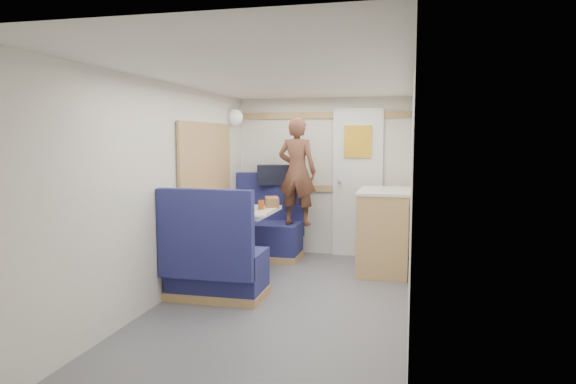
% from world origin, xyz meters
% --- Properties ---
extents(floor, '(4.50, 4.50, 0.00)m').
position_xyz_m(floor, '(0.00, 0.00, 0.00)').
color(floor, '#515156').
rests_on(floor, ground).
extents(ceiling, '(4.50, 4.50, 0.00)m').
position_xyz_m(ceiling, '(0.00, 0.00, 2.00)').
color(ceiling, silver).
rests_on(ceiling, wall_back).
extents(wall_back, '(2.20, 0.02, 2.00)m').
position_xyz_m(wall_back, '(0.00, 2.25, 1.00)').
color(wall_back, silver).
rests_on(wall_back, floor).
extents(wall_left, '(0.02, 4.50, 2.00)m').
position_xyz_m(wall_left, '(-1.10, 0.00, 1.00)').
color(wall_left, silver).
rests_on(wall_left, floor).
extents(wall_right, '(0.02, 4.50, 2.00)m').
position_xyz_m(wall_right, '(1.10, 0.00, 1.00)').
color(wall_right, silver).
rests_on(wall_right, floor).
extents(oak_trim_low, '(2.15, 0.02, 0.08)m').
position_xyz_m(oak_trim_low, '(0.00, 2.23, 0.85)').
color(oak_trim_low, '#A17748').
rests_on(oak_trim_low, wall_back).
extents(oak_trim_high, '(2.15, 0.02, 0.08)m').
position_xyz_m(oak_trim_high, '(0.00, 2.23, 1.78)').
color(oak_trim_high, '#A17748').
rests_on(oak_trim_high, wall_back).
extents(side_window, '(0.04, 1.30, 0.72)m').
position_xyz_m(side_window, '(-1.08, 1.00, 1.25)').
color(side_window, gray).
rests_on(side_window, wall_left).
extents(rear_door, '(0.62, 0.12, 1.86)m').
position_xyz_m(rear_door, '(0.45, 2.22, 0.97)').
color(rear_door, white).
rests_on(rear_door, wall_back).
extents(dinette_table, '(0.62, 0.92, 0.72)m').
position_xyz_m(dinette_table, '(-0.65, 1.00, 0.57)').
color(dinette_table, white).
rests_on(dinette_table, floor).
extents(bench_far, '(0.90, 0.59, 1.05)m').
position_xyz_m(bench_far, '(-0.65, 1.86, 0.30)').
color(bench_far, navy).
rests_on(bench_far, floor).
extents(bench_near, '(0.90, 0.59, 1.05)m').
position_xyz_m(bench_near, '(-0.65, 0.14, 0.30)').
color(bench_near, navy).
rests_on(bench_near, floor).
extents(ledge, '(0.90, 0.14, 0.04)m').
position_xyz_m(ledge, '(-0.65, 2.12, 0.88)').
color(ledge, '#A17748').
rests_on(ledge, bench_far).
extents(dome_light, '(0.20, 0.20, 0.20)m').
position_xyz_m(dome_light, '(-1.04, 1.85, 1.75)').
color(dome_light, white).
rests_on(dome_light, wall_left).
extents(galley_counter, '(0.57, 0.92, 0.92)m').
position_xyz_m(galley_counter, '(0.82, 1.55, 0.47)').
color(galley_counter, '#A17748').
rests_on(galley_counter, floor).
extents(person, '(0.51, 0.37, 1.29)m').
position_xyz_m(person, '(-0.23, 1.76, 1.09)').
color(person, brown).
rests_on(person, bench_far).
extents(duffel_bag, '(0.58, 0.40, 0.25)m').
position_xyz_m(duffel_bag, '(-0.56, 2.12, 1.03)').
color(duffel_bag, black).
rests_on(duffel_bag, ledge).
extents(tray, '(0.39, 0.45, 0.02)m').
position_xyz_m(tray, '(-0.47, 0.69, 0.73)').
color(tray, silver).
rests_on(tray, dinette_table).
extents(orange_fruit, '(0.07, 0.07, 0.07)m').
position_xyz_m(orange_fruit, '(-0.53, 0.87, 0.77)').
color(orange_fruit, orange).
rests_on(orange_fruit, tray).
extents(cheese_block, '(0.12, 0.08, 0.04)m').
position_xyz_m(cheese_block, '(-0.64, 0.86, 0.76)').
color(cheese_block, '#F7D88E').
rests_on(cheese_block, tray).
extents(wine_glass, '(0.08, 0.08, 0.17)m').
position_xyz_m(wine_glass, '(-0.71, 0.91, 0.84)').
color(wine_glass, white).
rests_on(wine_glass, dinette_table).
extents(tumbler_left, '(0.07, 0.07, 0.11)m').
position_xyz_m(tumbler_left, '(-0.83, 0.64, 0.77)').
color(tumbler_left, white).
rests_on(tumbler_left, dinette_table).
extents(tumbler_mid, '(0.07, 0.07, 0.11)m').
position_xyz_m(tumbler_mid, '(-0.80, 1.25, 0.78)').
color(tumbler_mid, white).
rests_on(tumbler_mid, dinette_table).
extents(beer_glass, '(0.07, 0.07, 0.11)m').
position_xyz_m(beer_glass, '(-0.47, 1.07, 0.77)').
color(beer_glass, '#914415').
rests_on(beer_glass, dinette_table).
extents(pepper_grinder, '(0.04, 0.04, 0.10)m').
position_xyz_m(pepper_grinder, '(-0.60, 1.12, 0.77)').
color(pepper_grinder, black).
rests_on(pepper_grinder, dinette_table).
extents(bread_loaf, '(0.22, 0.29, 0.11)m').
position_xyz_m(bread_loaf, '(-0.43, 1.34, 0.77)').
color(bread_loaf, olive).
rests_on(bread_loaf, dinette_table).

